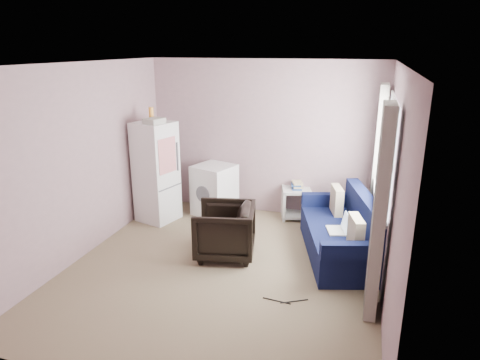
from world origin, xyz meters
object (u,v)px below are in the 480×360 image
object	(u,v)px
fridge	(156,171)
sofa	(344,235)
side_table	(296,201)
washing_machine	(214,189)
armchair	(225,228)

from	to	relation	value
fridge	sofa	size ratio (longest dim) A/B	0.91
side_table	sofa	distance (m)	1.41
fridge	side_table	world-z (taller)	fridge
fridge	washing_machine	bearing A→B (deg)	47.92
washing_machine	sofa	world-z (taller)	washing_machine
fridge	armchair	bearing A→B (deg)	-16.07
armchair	fridge	distance (m)	1.73
armchair	sofa	world-z (taller)	sofa
washing_machine	sofa	xyz separation A→B (m)	(2.16, -0.92, -0.14)
fridge	sofa	bearing A→B (deg)	7.37
armchair	fridge	world-z (taller)	fridge
armchair	side_table	size ratio (longest dim) A/B	1.26
armchair	washing_machine	xyz separation A→B (m)	(-0.64, 1.38, 0.04)
side_table	washing_machine	bearing A→B (deg)	-170.89
armchair	sofa	xyz separation A→B (m)	(1.52, 0.45, -0.09)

